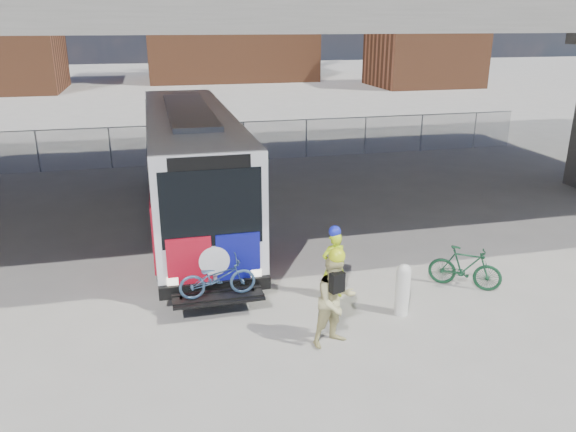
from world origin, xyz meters
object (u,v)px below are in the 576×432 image
object	(u,v)px
bus	(191,157)
bike_parked	(465,267)
cyclist_tan	(336,300)
bollard	(403,288)
cyclist_hivis	(334,263)

from	to	relation	value
bus	bike_parked	world-z (taller)	bus
cyclist_tan	bollard	bearing A→B (deg)	5.74
bollard	bike_parked	bearing A→B (deg)	23.20
cyclist_tan	bike_parked	distance (m)	4.26
bollard	cyclist_tan	distance (m)	2.03
bus	cyclist_tan	distance (m)	8.63
bus	bollard	size ratio (longest dim) A/B	10.65
cyclist_hivis	bus	bearing A→B (deg)	-72.39
cyclist_hivis	bike_parked	distance (m)	3.31
bus	bike_parked	distance (m)	9.08
cyclist_tan	bus	bearing A→B (deg)	86.75
bollard	cyclist_hivis	xyz separation A→B (m)	(-1.22, 1.16, 0.22)
bus	cyclist_hivis	world-z (taller)	bus
cyclist_hivis	bollard	bearing A→B (deg)	130.71
bollard	cyclist_hivis	bearing A→B (deg)	136.62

